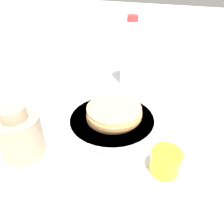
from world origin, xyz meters
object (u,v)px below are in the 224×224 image
Objects in this scene: water_bottle_near at (132,54)px; plate at (112,119)px; pancake_stack at (114,113)px; cream_jug at (20,134)px; juice_glass at (165,162)px.

plate is at bearing -86.64° from water_bottle_near.
pancake_stack is (0.00, 0.00, 0.02)m from plate.
water_bottle_near is at bearing 71.42° from cream_jug.
juice_glass is 0.42m from water_bottle_near.
water_bottle_near reaches higher than pancake_stack.
water_bottle_near is (-0.18, 0.37, 0.09)m from juice_glass.
plate is 1.64× the size of pancake_stack.
cream_jug is (-0.16, -0.19, 0.05)m from plate.
plate is 0.25m from cream_jug.
water_bottle_near is at bearing 116.25° from juice_glass.
juice_glass is at bearing 10.00° from cream_jug.
cream_jug is 0.54× the size of water_bottle_near.
water_bottle_near reaches higher than plate.
juice_glass is 0.34m from cream_jug.
juice_glass is at bearing -37.28° from plate.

